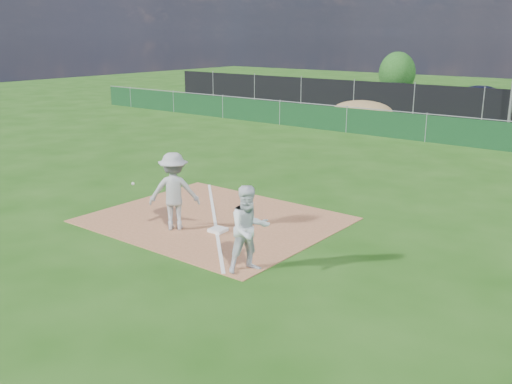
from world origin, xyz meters
TOP-DOWN VIEW (x-y plane):
  - ground at (0.00, 10.00)m, footprint 90.00×90.00m
  - infield_dirt at (0.00, 1.00)m, footprint 6.00×5.00m
  - foul_line at (0.00, 1.00)m, footprint 5.01×5.01m
  - green_fence at (0.00, 15.00)m, footprint 44.00×0.05m
  - dirt_mound at (-5.00, 18.50)m, footprint 3.38×2.60m
  - black_fence at (0.00, 23.00)m, footprint 46.00×0.04m
  - parking_lot at (0.00, 28.00)m, footprint 46.00×9.00m
  - first_base at (0.69, 0.36)m, footprint 0.40×0.40m
  - play_at_first at (-0.29, -0.13)m, footprint 2.25×1.34m
  - runner at (2.76, -1.00)m, footprint 1.02×1.10m
  - car_left at (-6.93, 27.62)m, footprint 4.41×1.78m
  - car_mid at (-1.18, 27.43)m, footprint 4.59×2.03m
  - tree_left at (-9.52, 32.58)m, footprint 2.78×2.78m

SIDE VIEW (x-z plane):
  - ground at x=0.00m, z-range 0.00..0.00m
  - parking_lot at x=0.00m, z-range 0.00..0.01m
  - infield_dirt at x=0.00m, z-range 0.00..0.02m
  - foul_line at x=0.00m, z-range 0.02..0.03m
  - first_base at x=0.69m, z-range 0.02..0.10m
  - dirt_mound at x=-5.00m, z-range 0.00..1.17m
  - green_fence at x=0.00m, z-range 0.00..1.20m
  - car_mid at x=-1.18m, z-range 0.01..1.47m
  - car_left at x=-6.93m, z-range 0.01..1.51m
  - black_fence at x=0.00m, z-range 0.00..1.80m
  - runner at x=2.76m, z-range 0.00..1.81m
  - play_at_first at x=-0.29m, z-range 0.02..1.94m
  - tree_left at x=-9.52m, z-range 0.05..3.35m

